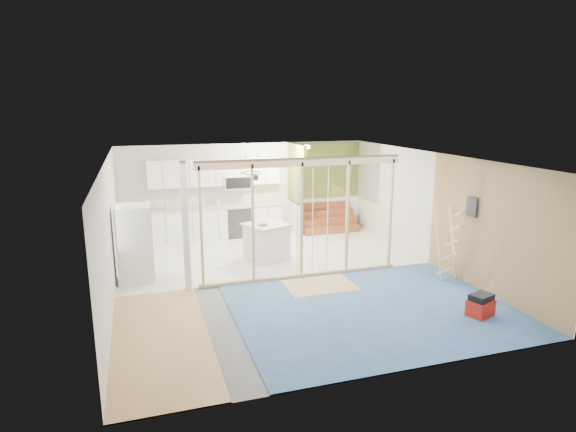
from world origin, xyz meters
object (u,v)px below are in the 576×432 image
object	(u,v)px
toolbox	(481,306)
island	(267,242)
fridge	(135,244)
ladder	(447,244)

from	to	relation	value
toolbox	island	bearing A→B (deg)	103.59
island	toolbox	distance (m)	5.04
fridge	toolbox	distance (m)	6.81
fridge	toolbox	world-z (taller)	fridge
fridge	toolbox	size ratio (longest dim) A/B	3.14
ladder	island	bearing A→B (deg)	136.26
fridge	ladder	distance (m)	6.49
fridge	island	size ratio (longest dim) A/B	1.37
fridge	ladder	world-z (taller)	fridge
island	fridge	bearing A→B (deg)	168.15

